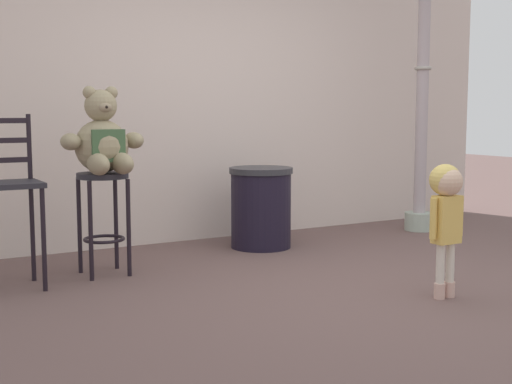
{
  "coord_description": "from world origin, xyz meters",
  "views": [
    {
      "loc": [
        -2.83,
        -3.73,
        1.2
      ],
      "look_at": [
        -0.42,
        0.45,
        0.64
      ],
      "focal_mm": 49.28,
      "sensor_mm": 36.0,
      "label": 1
    }
  ],
  "objects_px": {
    "trash_bin": "(261,207)",
    "child_walking": "(446,201)",
    "bar_chair_empty": "(10,193)",
    "teddy_bear": "(103,142)",
    "bar_stool_with_teddy": "(103,203)",
    "lamppost": "(422,121)"
  },
  "relations": [
    {
      "from": "child_walking",
      "to": "trash_bin",
      "type": "height_order",
      "value": "child_walking"
    },
    {
      "from": "lamppost",
      "to": "bar_chair_empty",
      "type": "height_order",
      "value": "lamppost"
    },
    {
      "from": "bar_stool_with_teddy",
      "to": "child_walking",
      "type": "bearing_deg",
      "value": -45.54
    },
    {
      "from": "bar_stool_with_teddy",
      "to": "bar_chair_empty",
      "type": "bearing_deg",
      "value": -173.56
    },
    {
      "from": "trash_bin",
      "to": "child_walking",
      "type": "bearing_deg",
      "value": -85.22
    },
    {
      "from": "bar_stool_with_teddy",
      "to": "trash_bin",
      "type": "height_order",
      "value": "bar_stool_with_teddy"
    },
    {
      "from": "trash_bin",
      "to": "bar_chair_empty",
      "type": "relative_size",
      "value": 0.6
    },
    {
      "from": "teddy_bear",
      "to": "bar_chair_empty",
      "type": "xyz_separation_m",
      "value": [
        -0.66,
        -0.04,
        -0.32
      ]
    },
    {
      "from": "child_walking",
      "to": "bar_chair_empty",
      "type": "relative_size",
      "value": 0.73
    },
    {
      "from": "bar_stool_with_teddy",
      "to": "bar_chair_empty",
      "type": "xyz_separation_m",
      "value": [
        -0.66,
        -0.07,
        0.12
      ]
    },
    {
      "from": "teddy_bear",
      "to": "trash_bin",
      "type": "distance_m",
      "value": 1.68
    },
    {
      "from": "child_walking",
      "to": "bar_chair_empty",
      "type": "bearing_deg",
      "value": -68.19
    },
    {
      "from": "bar_stool_with_teddy",
      "to": "lamppost",
      "type": "bearing_deg",
      "value": 4.86
    },
    {
      "from": "teddy_bear",
      "to": "lamppost",
      "type": "distance_m",
      "value": 3.36
    },
    {
      "from": "bar_stool_with_teddy",
      "to": "teddy_bear",
      "type": "bearing_deg",
      "value": -90.0
    },
    {
      "from": "lamppost",
      "to": "teddy_bear",
      "type": "bearing_deg",
      "value": -174.61
    },
    {
      "from": "trash_bin",
      "to": "bar_chair_empty",
      "type": "height_order",
      "value": "bar_chair_empty"
    },
    {
      "from": "teddy_bear",
      "to": "child_walking",
      "type": "xyz_separation_m",
      "value": [
        1.69,
        -1.69,
        -0.35
      ]
    },
    {
      "from": "teddy_bear",
      "to": "child_walking",
      "type": "relative_size",
      "value": 0.72
    },
    {
      "from": "child_walking",
      "to": "lamppost",
      "type": "bearing_deg",
      "value": -162.74
    },
    {
      "from": "child_walking",
      "to": "trash_bin",
      "type": "bearing_deg",
      "value": -118.38
    },
    {
      "from": "bar_stool_with_teddy",
      "to": "trash_bin",
      "type": "bearing_deg",
      "value": 11.77
    }
  ]
}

